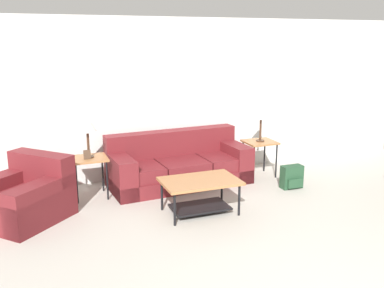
# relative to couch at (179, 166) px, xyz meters

# --- Properties ---
(wall_back) EXTENTS (9.15, 0.06, 2.60)m
(wall_back) POSITION_rel_couch_xyz_m (0.17, 0.56, 1.00)
(wall_back) COLOR silver
(wall_back) RESTS_ON ground_plane
(couch) EXTENTS (2.25, 1.05, 0.82)m
(couch) POSITION_rel_couch_xyz_m (0.00, 0.00, 0.00)
(couch) COLOR maroon
(couch) RESTS_ON ground_plane
(armchair) EXTENTS (1.36, 1.36, 0.80)m
(armchair) POSITION_rel_couch_xyz_m (-2.29, -0.60, -0.01)
(armchair) COLOR maroon
(armchair) RESTS_ON ground_plane
(coffee_table) EXTENTS (1.01, 0.66, 0.46)m
(coffee_table) POSITION_rel_couch_xyz_m (-0.13, -1.21, 0.04)
(coffee_table) COLOR #A87042
(coffee_table) RESTS_ON ground_plane
(side_table_left) EXTENTS (0.50, 0.46, 0.60)m
(side_table_left) POSITION_rel_couch_xyz_m (-1.40, -0.10, 0.24)
(side_table_left) COLOR #A87042
(side_table_left) RESTS_ON ground_plane
(side_table_right) EXTENTS (0.50, 0.46, 0.60)m
(side_table_right) POSITION_rel_couch_xyz_m (1.40, -0.10, 0.24)
(side_table_right) COLOR #A87042
(side_table_right) RESTS_ON ground_plane
(table_lamp_left) EXTENTS (0.25, 0.25, 0.60)m
(table_lamp_left) POSITION_rel_couch_xyz_m (-1.40, -0.10, 0.78)
(table_lamp_left) COLOR #472D1E
(table_lamp_left) RESTS_ON side_table_left
(table_lamp_right) EXTENTS (0.25, 0.25, 0.60)m
(table_lamp_right) POSITION_rel_couch_xyz_m (1.40, -0.10, 0.78)
(table_lamp_right) COLOR #472D1E
(table_lamp_right) RESTS_ON side_table_right
(backpack) EXTENTS (0.34, 0.24, 0.36)m
(backpack) POSITION_rel_couch_xyz_m (1.57, -0.82, -0.12)
(backpack) COLOR #23472D
(backpack) RESTS_ON ground_plane
(picture_frame) EXTENTS (0.10, 0.04, 0.13)m
(picture_frame) POSITION_rel_couch_xyz_m (-1.43, -0.17, 0.37)
(picture_frame) COLOR #4C3828
(picture_frame) RESTS_ON side_table_left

